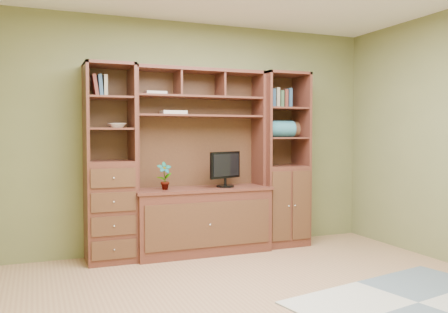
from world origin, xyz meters
name	(u,v)px	position (x,y,z in m)	size (l,w,h in m)	color
room	(273,137)	(0.00, 0.00, 1.30)	(4.60, 4.10, 2.64)	tan
center_hutch	(202,161)	(0.03, 1.73, 1.02)	(1.54, 0.53, 2.05)	#50251C
left_tower	(110,163)	(-0.97, 1.77, 1.02)	(0.50, 0.45, 2.05)	#50251C
right_tower	(282,159)	(1.06, 1.77, 1.02)	(0.55, 0.45, 2.05)	#50251C
rug	(418,303)	(1.07, -0.41, 0.01)	(1.86, 1.24, 0.01)	gray
monitor	(225,163)	(0.30, 1.70, 1.00)	(0.45, 0.20, 0.55)	black
orchid	(164,176)	(-0.40, 1.70, 0.88)	(0.16, 0.11, 0.30)	#9C3F35
magazines	(173,113)	(-0.27, 1.82, 1.56)	(0.27, 0.19, 0.04)	#C1B1A4
bowl	(117,126)	(-0.89, 1.77, 1.41)	(0.20, 0.20, 0.05)	silver
blanket_teal	(280,129)	(1.00, 1.73, 1.39)	(0.33, 0.19, 0.19)	#2D6877
blanket_red	(288,129)	(1.18, 1.85, 1.38)	(0.34, 0.19, 0.19)	brown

